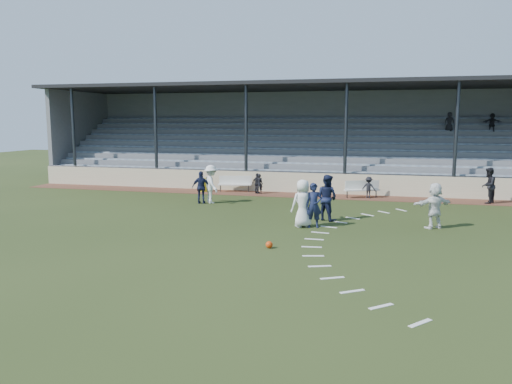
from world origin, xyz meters
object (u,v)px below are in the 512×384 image
official (488,185)px  bench_left (235,182)px  trash_bin (203,185)px  player_navy_lead (314,205)px  bench_right (362,187)px  player_white_lead (303,203)px  football (269,245)px

official → bench_left: bearing=-66.4°
trash_bin → player_navy_lead: player_navy_lead is taller
bench_right → official: 6.47m
player_white_lead → player_navy_lead: (0.45, 0.00, -0.07)m
bench_right → player_white_lead: bearing=-127.0°
bench_right → football: bench_right is taller
bench_left → football: bench_left is taller
football → bench_right: bearing=78.2°
bench_right → football: size_ratio=8.20×
bench_right → player_white_lead: size_ratio=1.02×
football → player_white_lead: 3.81m
trash_bin → football: size_ratio=3.29×
bench_left → official: bearing=-14.2°
bench_right → player_navy_lead: (-1.53, -8.48, 0.33)m
bench_left → player_white_lead: 10.55m
bench_left → trash_bin: 1.94m
bench_right → football: bearing=-125.6°
player_white_lead → official: (8.43, 8.09, -0.02)m
bench_right → player_navy_lead: bearing=-124.0°
bench_left → player_white_lead: player_white_lead is taller
bench_left → player_navy_lead: (6.04, -8.93, 0.33)m
player_white_lead → official: player_white_lead is taller
bench_right → official: (6.45, -0.39, 0.37)m
bench_left → football: (5.04, -12.60, -0.46)m
bench_right → official: bearing=-27.2°
bench_left → official: (14.02, -0.84, 0.37)m
bench_left → player_navy_lead: 10.79m
football → player_navy_lead: 3.88m
bench_left → bench_right: 7.59m
football → player_white_lead: (0.55, 3.67, 0.86)m
player_navy_lead → official: size_ratio=0.97×
bench_left → trash_bin: bearing=-176.0°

